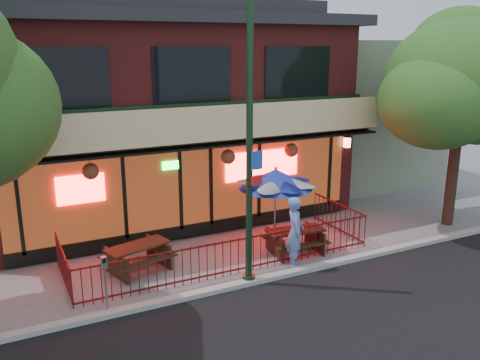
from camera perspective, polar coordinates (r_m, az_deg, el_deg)
The scene contains 12 objects.
ground at distance 13.46m, azimuth 0.19°, elevation -10.75°, with size 80.00×80.00×0.00m, color gray.
curb at distance 13.04m, azimuth 1.20°, elevation -11.36°, with size 80.00×0.25×0.12m, color #999993.
restaurant_building at distance 18.84m, azimuth -9.68°, elevation 9.53°, with size 12.96×9.49×8.05m.
neighbor_building at distance 23.68m, azimuth 11.48°, elevation 7.77°, with size 6.00×7.00×6.00m, color gray.
patio_fence at distance 13.62m, azimuth -0.76°, elevation -7.53°, with size 8.44×2.62×1.00m.
street_light at distance 12.08m, azimuth 1.08°, elevation 2.08°, with size 0.43×0.32×7.00m.
street_tree_right at distance 17.70m, azimuth 23.69°, elevation 10.87°, with size 4.80×4.80×7.02m.
picnic_table_left at distance 13.87m, azimuth -11.39°, elevation -8.12°, with size 1.97×1.69×0.72m.
picnic_table_right at distance 14.82m, azimuth 6.21°, elevation -6.41°, with size 1.78×1.44×0.71m.
patio_umbrella at distance 14.67m, azimuth 4.01°, elevation 0.16°, with size 2.16×2.16×2.47m.
pedestrian at distance 13.68m, azimuth 6.20°, elevation -5.88°, with size 0.73×0.48×1.99m, color #5F7DBF.
parking_meter_near at distance 11.68m, azimuth -14.93°, elevation -10.35°, with size 0.14×0.12×1.40m.
Camera 1 is at (-5.45, -10.84, 5.84)m, focal length 38.00 mm.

